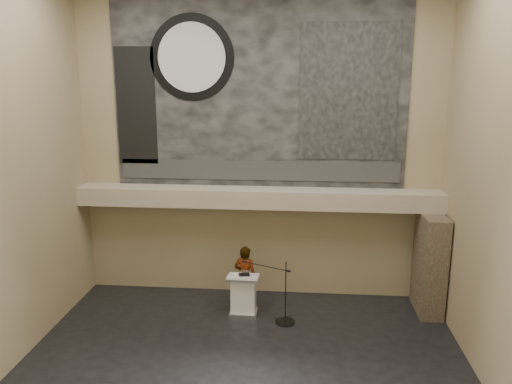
# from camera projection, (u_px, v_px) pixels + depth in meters

# --- Properties ---
(floor) EXTENTS (10.00, 10.00, 0.00)m
(floor) POSITION_uv_depth(u_px,v_px,m) (243.00, 367.00, 10.92)
(floor) COLOR black
(floor) RESTS_ON ground
(wall_back) EXTENTS (10.00, 0.02, 8.50)m
(wall_back) POSITION_uv_depth(u_px,v_px,m) (259.00, 149.00, 13.83)
(wall_back) COLOR #907F5B
(wall_back) RESTS_ON floor
(wall_front) EXTENTS (10.00, 0.02, 8.50)m
(wall_front) POSITION_uv_depth(u_px,v_px,m) (203.00, 242.00, 6.08)
(wall_front) COLOR #907F5B
(wall_front) RESTS_ON floor
(wall_left) EXTENTS (0.02, 8.00, 8.50)m
(wall_left) POSITION_uv_depth(u_px,v_px,m) (4.00, 173.00, 10.39)
(wall_left) COLOR #907F5B
(wall_left) RESTS_ON floor
(wall_right) EXTENTS (0.02, 8.00, 8.50)m
(wall_right) POSITION_uv_depth(u_px,v_px,m) (501.00, 182.00, 9.52)
(wall_right) COLOR #907F5B
(wall_right) RESTS_ON floor
(soffit) EXTENTS (10.00, 0.80, 0.50)m
(soffit) POSITION_uv_depth(u_px,v_px,m) (257.00, 198.00, 13.74)
(soffit) COLOR tan
(soffit) RESTS_ON wall_back
(sprinkler_left) EXTENTS (0.04, 0.04, 0.06)m
(sprinkler_left) POSITION_uv_depth(u_px,v_px,m) (200.00, 206.00, 13.90)
(sprinkler_left) COLOR #B2893D
(sprinkler_left) RESTS_ON soffit
(sprinkler_right) EXTENTS (0.04, 0.04, 0.06)m
(sprinkler_right) POSITION_uv_depth(u_px,v_px,m) (326.00, 209.00, 13.59)
(sprinkler_right) COLOR #B2893D
(sprinkler_right) RESTS_ON soffit
(banner) EXTENTS (8.00, 0.05, 5.00)m
(banner) POSITION_uv_depth(u_px,v_px,m) (259.00, 96.00, 13.47)
(banner) COLOR black
(banner) RESTS_ON wall_back
(banner_text_strip) EXTENTS (7.76, 0.02, 0.55)m
(banner_text_strip) POSITION_uv_depth(u_px,v_px,m) (258.00, 170.00, 13.90)
(banner_text_strip) COLOR #2A2A2A
(banner_text_strip) RESTS_ON banner
(banner_clock_rim) EXTENTS (2.30, 0.02, 2.30)m
(banner_clock_rim) POSITION_uv_depth(u_px,v_px,m) (192.00, 58.00, 13.36)
(banner_clock_rim) COLOR black
(banner_clock_rim) RESTS_ON banner
(banner_clock_face) EXTENTS (1.84, 0.02, 1.84)m
(banner_clock_face) POSITION_uv_depth(u_px,v_px,m) (191.00, 58.00, 13.35)
(banner_clock_face) COLOR silver
(banner_clock_face) RESTS_ON banner
(banner_building_print) EXTENTS (2.60, 0.02, 3.60)m
(banner_building_print) POSITION_uv_depth(u_px,v_px,m) (349.00, 92.00, 13.20)
(banner_building_print) COLOR black
(banner_building_print) RESTS_ON banner
(banner_brick_print) EXTENTS (1.10, 0.02, 3.20)m
(banner_brick_print) POSITION_uv_depth(u_px,v_px,m) (136.00, 106.00, 13.80)
(banner_brick_print) COLOR black
(banner_brick_print) RESTS_ON banner
(stone_pier) EXTENTS (0.60, 1.40, 2.70)m
(stone_pier) POSITION_uv_depth(u_px,v_px,m) (430.00, 264.00, 13.26)
(stone_pier) COLOR #413428
(stone_pier) RESTS_ON floor
(lectern) EXTENTS (0.83, 0.60, 1.14)m
(lectern) POSITION_uv_depth(u_px,v_px,m) (243.00, 294.00, 13.26)
(lectern) COLOR silver
(lectern) RESTS_ON floor
(binder) EXTENTS (0.32, 0.27, 0.04)m
(binder) POSITION_uv_depth(u_px,v_px,m) (244.00, 275.00, 13.11)
(binder) COLOR black
(binder) RESTS_ON lectern
(papers) EXTENTS (0.27, 0.34, 0.00)m
(papers) POSITION_uv_depth(u_px,v_px,m) (237.00, 275.00, 13.14)
(papers) COLOR white
(papers) RESTS_ON lectern
(speaker_person) EXTENTS (0.72, 0.56, 1.74)m
(speaker_person) POSITION_uv_depth(u_px,v_px,m) (245.00, 277.00, 13.62)
(speaker_person) COLOR white
(speaker_person) RESTS_ON floor
(mic_stand) EXTENTS (1.43, 0.80, 1.66)m
(mic_stand) POSITION_uv_depth(u_px,v_px,m) (284.00, 313.00, 12.87)
(mic_stand) COLOR black
(mic_stand) RESTS_ON floor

